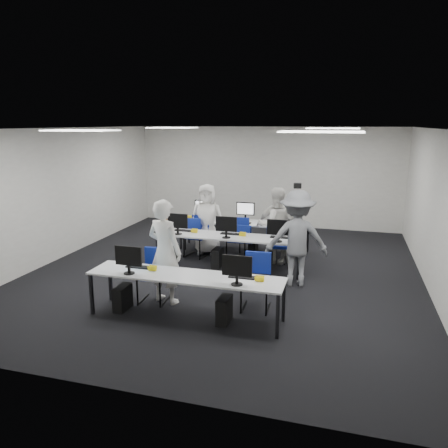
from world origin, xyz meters
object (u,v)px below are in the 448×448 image
(chair_3, at_px, (238,247))
(student_3, at_px, (277,227))
(student_1, at_px, (275,225))
(photographer, at_px, (297,238))
(chair_7, at_px, (278,248))
(desk_front, at_px, (185,278))
(chair_0, at_px, (154,285))
(chair_1, at_px, (256,292))
(chair_4, at_px, (280,253))
(desk_mid, at_px, (229,238))
(chair_6, at_px, (245,247))
(chair_5, at_px, (193,242))
(chair_2, at_px, (197,244))
(student_2, at_px, (207,219))
(student_0, at_px, (165,252))

(chair_3, xyz_separation_m, student_3, (0.90, 0.03, 0.53))
(student_1, bearing_deg, photographer, 92.32)
(chair_3, bearing_deg, chair_7, 4.61)
(desk_front, distance_m, chair_0, 1.00)
(chair_1, xyz_separation_m, chair_7, (-0.05, 2.71, 0.00))
(chair_3, bearing_deg, chair_4, -10.29)
(desk_mid, bearing_deg, chair_6, 78.41)
(chair_5, xyz_separation_m, photographer, (2.64, -1.38, 0.64))
(desk_mid, height_order, student_3, student_3)
(chair_4, distance_m, photographer, 1.39)
(chair_2, relative_size, chair_5, 1.03)
(student_2, height_order, photographer, photographer)
(chair_0, height_order, student_3, student_3)
(chair_5, height_order, student_2, student_2)
(chair_3, distance_m, chair_6, 0.22)
(student_3, height_order, photographer, photographer)
(chair_1, height_order, student_0, student_0)
(desk_front, relative_size, chair_2, 3.36)
(chair_3, bearing_deg, chair_5, 171.71)
(photographer, bearing_deg, student_3, -79.24)
(chair_3, xyz_separation_m, student_1, (0.85, 0.06, 0.56))
(chair_0, distance_m, chair_1, 1.82)
(desk_front, height_order, photographer, photographer)
(chair_4, relative_size, chair_6, 1.08)
(desk_front, bearing_deg, chair_6, 87.16)
(chair_7, height_order, student_2, student_2)
(chair_4, bearing_deg, chair_0, -128.35)
(chair_0, height_order, chair_3, chair_3)
(chair_6, bearing_deg, student_1, -7.17)
(chair_6, relative_size, student_3, 0.49)
(chair_6, relative_size, photographer, 0.44)
(student_0, distance_m, student_1, 3.16)
(student_0, height_order, photographer, photographer)
(chair_2, distance_m, chair_7, 1.93)
(chair_2, distance_m, chair_3, 1.00)
(chair_4, xyz_separation_m, photographer, (0.48, -1.12, 0.66))
(desk_front, relative_size, student_0, 1.73)
(chair_5, xyz_separation_m, student_3, (2.06, -0.09, 0.54))
(chair_0, bearing_deg, chair_1, 2.13)
(chair_1, distance_m, chair_2, 3.26)
(student_0, bearing_deg, chair_6, -88.43)
(chair_4, distance_m, student_2, 1.97)
(chair_4, relative_size, chair_7, 0.92)
(chair_6, bearing_deg, chair_2, -169.28)
(desk_mid, bearing_deg, chair_1, -62.16)
(chair_0, xyz_separation_m, chair_1, (1.82, 0.18, 0.00))
(chair_4, relative_size, photographer, 0.47)
(chair_4, height_order, chair_6, chair_4)
(chair_5, bearing_deg, photographer, -42.34)
(chair_4, height_order, student_3, student_3)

